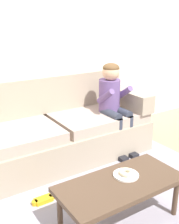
# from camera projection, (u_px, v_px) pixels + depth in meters

# --- Properties ---
(ground) EXTENTS (10.00, 10.00, 0.00)m
(ground) POSITION_uv_depth(u_px,v_px,m) (104.00, 188.00, 2.79)
(ground) COLOR #9E896B
(wall_back) EXTENTS (8.00, 0.10, 2.80)m
(wall_back) POSITION_uv_depth(u_px,v_px,m) (40.00, 35.00, 3.45)
(wall_back) COLOR silver
(wall_back) RESTS_ON ground
(area_rug) EXTENTS (2.42, 1.76, 0.01)m
(area_rug) POSITION_uv_depth(u_px,v_px,m) (120.00, 201.00, 2.59)
(area_rug) COLOR #9993A3
(area_rug) RESTS_ON ground
(couch) EXTENTS (2.28, 0.90, 0.94)m
(couch) POSITION_uv_depth(u_px,v_px,m) (52.00, 132.00, 3.28)
(couch) COLOR tan
(couch) RESTS_ON ground
(coffee_table) EXTENTS (1.02, 0.48, 0.39)m
(coffee_table) POSITION_uv_depth(u_px,v_px,m) (121.00, 186.00, 2.21)
(coffee_table) COLOR #4C3828
(coffee_table) RESTS_ON ground
(person_child) EXTENTS (0.34, 0.58, 1.10)m
(person_child) POSITION_uv_depth(u_px,v_px,m) (113.00, 99.00, 3.38)
(person_child) COLOR #664C84
(person_child) RESTS_ON ground
(plate) EXTENTS (0.21, 0.21, 0.01)m
(plate) POSITION_uv_depth(u_px,v_px,m) (126.00, 175.00, 2.27)
(plate) COLOR white
(plate) RESTS_ON coffee_table
(donut) EXTENTS (0.17, 0.17, 0.04)m
(donut) POSITION_uv_depth(u_px,v_px,m) (126.00, 172.00, 2.27)
(donut) COLOR beige
(donut) RESTS_ON plate
(toy_controller) EXTENTS (0.23, 0.09, 0.05)m
(toy_controller) POSITION_uv_depth(u_px,v_px,m) (44.00, 200.00, 2.56)
(toy_controller) COLOR gold
(toy_controller) RESTS_ON ground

